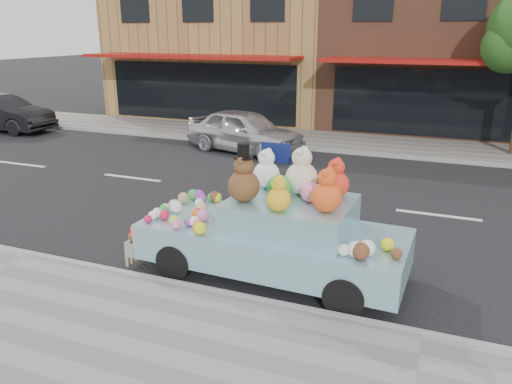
% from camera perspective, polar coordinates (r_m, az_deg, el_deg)
% --- Properties ---
extents(ground, '(120.00, 120.00, 0.00)m').
position_cam_1_polar(ground, '(11.70, 20.08, -2.52)').
color(ground, black).
rests_on(ground, ground).
extents(far_sidewalk, '(60.00, 3.00, 0.12)m').
position_cam_1_polar(far_sidewalk, '(17.95, 20.96, 4.49)').
color(far_sidewalk, gray).
rests_on(far_sidewalk, ground).
extents(near_kerb, '(60.00, 0.12, 0.13)m').
position_cam_1_polar(near_kerb, '(7.14, 18.42, -15.32)').
color(near_kerb, gray).
rests_on(near_kerb, ground).
extents(far_kerb, '(60.00, 0.12, 0.13)m').
position_cam_1_polar(far_kerb, '(16.49, 20.82, 3.41)').
color(far_kerb, gray).
rests_on(far_kerb, ground).
extents(storefront_left, '(10.00, 9.80, 7.30)m').
position_cam_1_polar(storefront_left, '(25.11, -2.13, 17.42)').
color(storefront_left, olive).
rests_on(storefront_left, ground).
extents(storefront_mid, '(10.00, 9.80, 7.30)m').
position_cam_1_polar(storefront_mid, '(23.02, 22.36, 16.10)').
color(storefront_mid, brown).
rests_on(storefront_mid, ground).
extents(car_silver, '(4.45, 2.72, 1.42)m').
position_cam_1_polar(car_silver, '(16.67, -1.30, 7.00)').
color(car_silver, silver).
rests_on(car_silver, ground).
extents(car_dark, '(4.34, 1.59, 1.42)m').
position_cam_1_polar(car_dark, '(22.66, -27.05, 7.99)').
color(car_dark, black).
rests_on(car_dark, ground).
extents(art_car, '(4.54, 1.90, 2.27)m').
position_cam_1_polar(art_car, '(8.11, 2.07, -4.43)').
color(art_car, black).
rests_on(art_car, ground).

